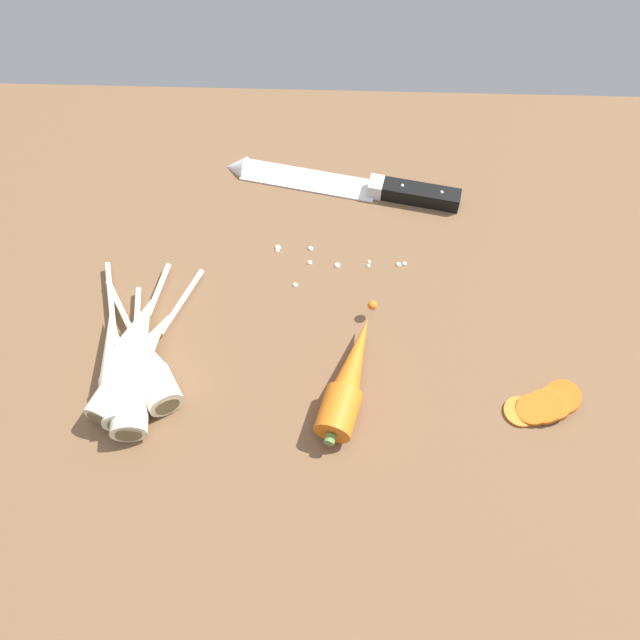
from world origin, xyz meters
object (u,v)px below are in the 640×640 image
at_px(chefs_knife, 337,182).
at_px(parsnip_outer, 131,381).
at_px(parsnip_mid_right, 136,365).
at_px(parsnip_back, 115,364).
at_px(parsnip_mid_left, 135,339).
at_px(carrot_slice_stack, 543,405).
at_px(whole_carrot, 349,378).
at_px(parsnip_front, 146,361).

height_order(chefs_knife, parsnip_outer, parsnip_outer).
relative_size(parsnip_mid_right, parsnip_back, 0.96).
bearing_deg(chefs_knife, parsnip_mid_right, -125.37).
bearing_deg(parsnip_mid_left, parsnip_mid_right, -77.80).
bearing_deg(parsnip_mid_left, parsnip_back, -115.40).
height_order(chefs_knife, parsnip_mid_right, parsnip_mid_right).
height_order(parsnip_back, carrot_slice_stack, parsnip_back).
relative_size(chefs_knife, carrot_slice_stack, 4.03).
xyz_separation_m(whole_carrot, parsnip_back, (-0.27, 0.01, -0.00)).
relative_size(chefs_knife, whole_carrot, 1.81).
height_order(parsnip_outer, carrot_slice_stack, parsnip_outer).
distance_m(whole_carrot, parsnip_front, 0.24).
relative_size(whole_carrot, parsnip_outer, 0.93).
height_order(parsnip_front, parsnip_back, same).
bearing_deg(carrot_slice_stack, parsnip_outer, 178.86).
relative_size(parsnip_back, parsnip_outer, 1.14).
relative_size(parsnip_outer, carrot_slice_stack, 2.39).
distance_m(whole_carrot, parsnip_mid_right, 0.25).
distance_m(parsnip_mid_right, parsnip_outer, 0.02).
bearing_deg(parsnip_mid_right, parsnip_back, 179.33).
height_order(whole_carrot, carrot_slice_stack, whole_carrot).
height_order(chefs_knife, parsnip_mid_left, parsnip_mid_left).
relative_size(parsnip_mid_right, carrot_slice_stack, 2.62).
distance_m(chefs_knife, parsnip_mid_left, 0.37).
bearing_deg(parsnip_outer, parsnip_back, 137.26).
bearing_deg(parsnip_mid_right, parsnip_front, 28.17).
height_order(parsnip_back, parsnip_outer, same).
bearing_deg(parsnip_mid_left, carrot_slice_stack, -7.86).
bearing_deg(carrot_slice_stack, whole_carrot, 174.71).
bearing_deg(parsnip_front, chefs_knife, 55.43).
height_order(chefs_knife, whole_carrot, whole_carrot).
bearing_deg(parsnip_mid_right, chefs_knife, 54.63).
bearing_deg(whole_carrot, parsnip_outer, -177.42).
bearing_deg(parsnip_mid_right, whole_carrot, -2.38).
height_order(parsnip_mid_left, parsnip_back, same).
bearing_deg(parsnip_back, parsnip_mid_left, 64.60).
distance_m(chefs_knife, carrot_slice_stack, 0.42).
distance_m(parsnip_mid_left, carrot_slice_stack, 0.48).
relative_size(chefs_knife, parsnip_mid_left, 1.92).
distance_m(parsnip_mid_right, parsnip_back, 0.02).
height_order(whole_carrot, parsnip_outer, whole_carrot).
xyz_separation_m(parsnip_mid_right, parsnip_outer, (-0.00, -0.02, 0.00)).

